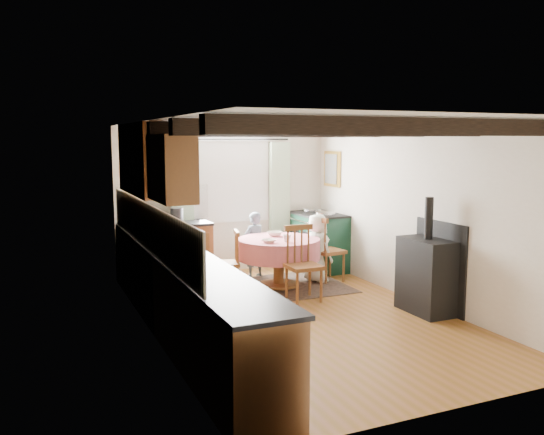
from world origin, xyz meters
name	(u,v)px	position (x,y,z in m)	size (l,w,h in m)	color
floor	(298,316)	(0.00, 0.00, 0.00)	(3.60, 5.50, 0.00)	#935A2F
ceiling	(299,122)	(0.00, 0.00, 2.40)	(3.60, 5.50, 0.00)	white
wall_back	(225,200)	(0.00, 2.75, 1.20)	(3.60, 0.00, 2.40)	silver
wall_front	(452,267)	(0.00, -2.75, 1.20)	(3.60, 0.00, 2.40)	silver
wall_left	(151,231)	(-1.80, 0.00, 1.20)	(0.00, 5.50, 2.40)	silver
wall_right	(418,214)	(1.80, 0.00, 1.20)	(0.00, 5.50, 2.40)	silver
beam_a	(399,126)	(0.00, -2.00, 2.31)	(3.60, 0.16, 0.16)	black
beam_b	(341,128)	(0.00, -1.00, 2.31)	(3.60, 0.16, 0.16)	black
beam_c	(299,130)	(0.00, 0.00, 2.31)	(3.60, 0.16, 0.16)	black
beam_d	(266,131)	(0.00, 1.00, 2.31)	(3.60, 0.16, 0.16)	black
beam_e	(240,132)	(0.00, 2.00, 2.31)	(3.60, 0.16, 0.16)	black
splash_left	(147,227)	(-1.78, 0.30, 1.20)	(0.02, 4.50, 0.55)	beige
splash_back	(166,203)	(-1.00, 2.73, 1.20)	(1.40, 0.02, 0.55)	beige
base_cabinet_left	(179,295)	(-1.50, 0.00, 0.44)	(0.60, 5.30, 0.88)	brown
base_cabinet_back	(168,253)	(-1.05, 2.45, 0.44)	(1.30, 0.60, 0.88)	brown
worktop_left	(180,255)	(-1.48, 0.00, 0.90)	(0.64, 5.30, 0.04)	black
worktop_back	(168,224)	(-1.05, 2.43, 0.90)	(1.30, 0.64, 0.04)	black
wall_cabinet_glass	(143,159)	(-1.63, 1.20, 1.95)	(0.34, 1.80, 0.90)	brown
wall_cabinet_solid	(171,168)	(-1.63, -0.30, 1.90)	(0.34, 0.90, 0.70)	brown
window_frame	(231,176)	(0.10, 2.73, 1.60)	(1.34, 0.03, 1.54)	white
window_pane	(231,176)	(0.10, 2.74, 1.60)	(1.20, 0.01, 1.40)	white
curtain_left	(183,209)	(-0.75, 2.65, 1.10)	(0.35, 0.10, 2.10)	beige
curtain_right	(280,204)	(0.95, 2.65, 1.10)	(0.35, 0.10, 2.10)	beige
curtain_rod	(232,139)	(0.10, 2.65, 2.20)	(0.03, 0.03, 2.00)	black
wall_picture	(332,169)	(1.77, 2.30, 1.70)	(0.04, 0.50, 0.60)	gold
wall_plate	(283,169)	(1.05, 2.72, 1.70)	(0.30, 0.30, 0.02)	silver
rug	(279,287)	(0.37, 1.39, 0.01)	(1.97, 1.53, 0.01)	black
dining_table	(279,263)	(0.37, 1.39, 0.37)	(1.22, 1.22, 0.74)	#BA5B5F
chair_near	(304,264)	(0.39, 0.60, 0.52)	(0.44, 0.47, 1.04)	brown
chair_left	(226,261)	(-0.43, 1.48, 0.45)	(0.39, 0.40, 0.90)	brown
chair_right	(328,249)	(1.24, 1.46, 0.51)	(0.44, 0.46, 1.02)	brown
aga_range	(318,241)	(1.47, 2.22, 0.49)	(0.69, 1.07, 0.98)	#113928
cast_iron_stove	(427,255)	(1.58, -0.50, 0.74)	(0.44, 0.74, 1.48)	black
child_far	(254,245)	(0.27, 2.14, 0.53)	(0.39, 0.25, 1.06)	#4F5F6C
child_right	(317,248)	(1.04, 1.44, 0.53)	(0.52, 0.34, 1.07)	silver
bowl_a	(269,241)	(0.11, 1.15, 0.76)	(0.20, 0.20, 0.05)	silver
bowl_b	(275,234)	(0.41, 1.64, 0.77)	(0.22, 0.22, 0.07)	silver
cup	(287,238)	(0.36, 1.10, 0.79)	(0.11, 0.11, 0.10)	silver
canister_tall	(150,217)	(-1.31, 2.44, 1.03)	(0.13, 0.13, 0.22)	#262628
canister_wide	(177,215)	(-0.89, 2.46, 1.03)	(0.20, 0.20, 0.22)	#262628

